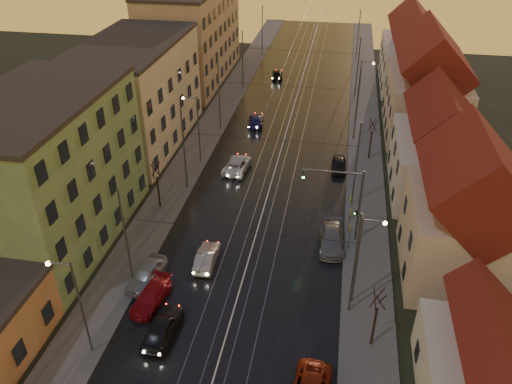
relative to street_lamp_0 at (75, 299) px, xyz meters
The scene contains 42 objects.
road 39.38m from the street_lamp_0, 76.53° to the left, with size 16.00×120.00×0.04m, color black.
sidewalk_left 38.31m from the street_lamp_0, 91.35° to the left, with size 4.00×120.00×0.15m, color #4C4C4C.
sidewalk_right 42.80m from the street_lamp_0, 63.31° to the left, with size 4.00×120.00×0.15m, color #4C4C4C.
tram_rail_0 38.92m from the street_lamp_0, 79.70° to the left, with size 0.06×120.00×0.03m, color gray.
tram_rail_1 39.20m from the street_lamp_0, 77.63° to the left, with size 0.06×120.00×0.03m, color gray.
tram_rail_2 39.56m from the street_lamp_0, 75.43° to the left, with size 0.06×120.00×0.03m, color gray.
tram_rail_3 39.94m from the street_lamp_0, 73.43° to the left, with size 0.06×120.00×0.03m, color gray.
apartment_left_1 14.73m from the street_lamp_0, 124.98° to the left, with size 10.00×18.00×13.00m, color #547C4F.
apartment_left_2 33.10m from the street_lamp_0, 104.70° to the left, with size 10.00×20.00×12.00m, color tan.
apartment_left_3 56.67m from the street_lamp_0, 98.53° to the left, with size 10.00×24.00×14.00m, color #A18068.
house_right_0 26.18m from the street_lamp_0, ahead, with size 8.16×10.20×5.80m.
house_right_1 29.17m from the street_lamp_0, 26.47° to the left, with size 8.67×10.20×10.80m.
house_right_2 36.84m from the street_lamp_0, 44.89° to the left, with size 9.18×12.24×9.20m.
house_right_3 48.61m from the street_lamp_0, 57.52° to the left, with size 9.18×14.28×11.50m.
house_right_4 64.52m from the street_lamp_0, 66.13° to the left, with size 9.18×16.32×10.00m.
catenary_pole_l_1 7.03m from the street_lamp_0, 85.88° to the left, with size 0.16×0.16×9.00m, color #595B60.
catenary_pole_r_1 19.04m from the street_lamp_0, 21.57° to the left, with size 0.16×0.16×9.00m, color #595B60.
catenary_pole_l_2 22.01m from the street_lamp_0, 88.69° to the left, with size 0.16×0.16×9.00m, color #595B60.
catenary_pole_r_2 28.24m from the street_lamp_0, 51.17° to the left, with size 0.16×0.16×9.00m, color #595B60.
catenary_pole_l_3 37.01m from the street_lamp_0, 89.22° to the left, with size 0.16×0.16×9.00m, color #595B60.
catenary_pole_r_3 41.02m from the street_lamp_0, 64.43° to the left, with size 0.16×0.16×9.00m, color #595B60.
catenary_pole_l_4 52.00m from the street_lamp_0, 89.44° to the left, with size 0.16×0.16×9.00m, color #595B60.
catenary_pole_r_4 54.93m from the street_lamp_0, 71.20° to the left, with size 0.16×0.16×9.00m, color #595B60.
catenary_pole_l_5 70.00m from the street_lamp_0, 89.59° to the left, with size 0.16×0.16×9.00m, color #595B60.
catenary_pole_r_5 72.21m from the street_lamp_0, 75.81° to the left, with size 0.16×0.16×9.00m, color #595B60.
street_lamp_0 is the anchor object (origin of this frame).
street_lamp_1 19.89m from the street_lamp_0, 23.72° to the left, with size 1.75×0.32×8.00m.
street_lamp_2 28.00m from the street_lamp_0, 90.00° to the left, with size 1.75×0.32×8.00m.
street_lamp_3 47.62m from the street_lamp_0, 67.52° to the left, with size 1.75×0.32×8.00m.
traffic_light_mast 23.42m from the street_lamp_0, 43.10° to the left, with size 5.30×0.32×7.20m.
bare_tree_0 18.19m from the street_lamp_0, 93.47° to the left, with size 1.09×1.09×5.11m.
bare_tree_1 19.86m from the street_lamp_0, 11.71° to the left, with size 1.09×1.09×5.11m.
bare_tree_2 37.56m from the street_lamp_0, 58.63° to the left, with size 1.09×1.09×5.11m.
driving_car_0 6.61m from the street_lamp_0, 26.51° to the left, with size 1.86×4.63×1.58m, color black.
driving_car_1 12.64m from the street_lamp_0, 61.39° to the left, with size 1.50×4.29×1.41m, color #A7A7AD.
driving_car_2 27.52m from the street_lamp_0, 79.55° to the left, with size 2.37×5.13×1.43m, color silver.
driving_car_3 39.69m from the street_lamp_0, 82.98° to the left, with size 1.87×4.60×1.33m, color navy.
driving_car_4 58.47m from the street_lamp_0, 85.02° to the left, with size 1.66×4.14×1.41m, color black.
parked_left_2 7.24m from the street_lamp_0, 62.74° to the left, with size 1.83×4.51×1.31m, color maroon.
parked_left_3 8.65m from the street_lamp_0, 78.59° to the left, with size 1.87×4.64×1.58m, color #A2A3A8.
parked_right_1 22.18m from the street_lamp_0, 42.71° to the left, with size 2.08×5.13×1.49m, color gray.
parked_right_2 33.24m from the street_lamp_0, 60.67° to the left, with size 1.58×3.93×1.34m, color black.
Camera 1 is at (6.45, -19.08, 27.72)m, focal length 35.00 mm.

